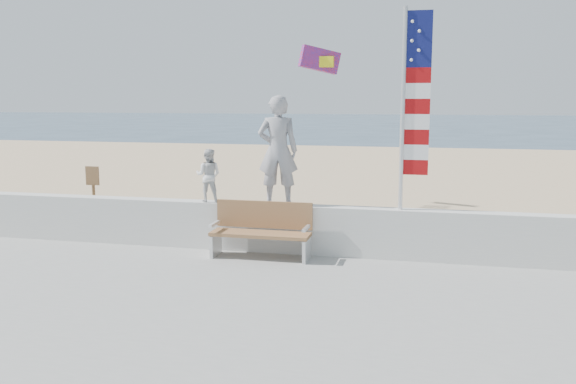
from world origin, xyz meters
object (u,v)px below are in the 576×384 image
child (209,175)px  bench (262,229)px  flag (411,101)px  adult (278,150)px

child → bench: size_ratio=0.56×
child → flag: bearing=175.2°
adult → bench: 1.48m
adult → child: size_ratio=1.99×
adult → child: (-1.36, 0.00, -0.50)m
adult → bench: bearing=56.3°
adult → flag: size_ratio=0.58×
adult → bench: (-0.19, -0.45, -1.40)m
bench → flag: bearing=10.1°
adult → flag: (2.37, -0.00, 0.91)m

